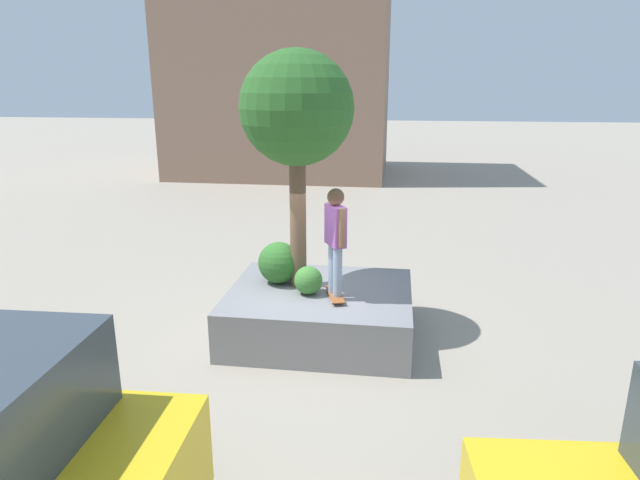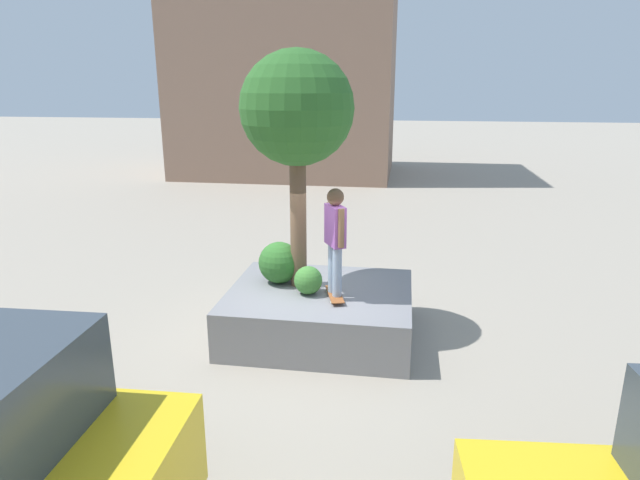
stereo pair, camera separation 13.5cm
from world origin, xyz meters
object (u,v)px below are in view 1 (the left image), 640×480
object	(u,v)px
planter_ledge	(320,312)
plaza_tree	(297,111)
skateboard	(335,294)
skateboarder	(335,234)

from	to	relation	value
planter_ledge	plaza_tree	size ratio (longest dim) A/B	0.78
plaza_tree	skateboard	world-z (taller)	plaza_tree
plaza_tree	skateboard	bearing A→B (deg)	144.01
planter_ledge	skateboard	bearing A→B (deg)	133.77
planter_ledge	plaza_tree	world-z (taller)	plaza_tree
planter_ledge	skateboard	distance (m)	0.64
plaza_tree	planter_ledge	bearing A→B (deg)	153.55
plaza_tree	skateboard	distance (m)	3.07
planter_ledge	skateboarder	world-z (taller)	skateboarder
planter_ledge	skateboard	size ratio (longest dim) A/B	3.78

